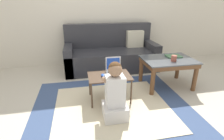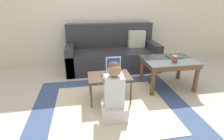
{
  "view_description": "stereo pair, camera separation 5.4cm",
  "coord_description": "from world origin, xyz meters",
  "px_view_note": "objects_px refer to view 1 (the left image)",
  "views": [
    {
      "loc": [
        -0.5,
        -2.27,
        1.39
      ],
      "look_at": [
        -0.05,
        0.02,
        0.46
      ],
      "focal_mm": 28.0,
      "sensor_mm": 36.0,
      "label": 1
    },
    {
      "loc": [
        -0.45,
        -2.28,
        1.39
      ],
      "look_at": [
        -0.05,
        0.02,
        0.46
      ],
      "focal_mm": 28.0,
      "sensor_mm": 36.0,
      "label": 2
    }
  ],
  "objects_px": {
    "laptop": "(114,71)",
    "book_on_table": "(174,56)",
    "laptop_desk": "(109,78)",
    "cup_on_table": "(174,58)",
    "coffee_table": "(168,63)",
    "person_seated": "(115,95)",
    "computer_mouse": "(103,75)",
    "couch": "(111,54)"
  },
  "relations": [
    {
      "from": "laptop_desk",
      "to": "person_seated",
      "type": "xyz_separation_m",
      "value": [
        -0.01,
        -0.43,
        -0.03
      ]
    },
    {
      "from": "book_on_table",
      "to": "coffee_table",
      "type": "bearing_deg",
      "value": -147.49
    },
    {
      "from": "couch",
      "to": "person_seated",
      "type": "xyz_separation_m",
      "value": [
        -0.29,
        -1.75,
        0.02
      ]
    },
    {
      "from": "book_on_table",
      "to": "laptop_desk",
      "type": "bearing_deg",
      "value": -163.21
    },
    {
      "from": "coffee_table",
      "to": "laptop_desk",
      "type": "bearing_deg",
      "value": -165.67
    },
    {
      "from": "cup_on_table",
      "to": "book_on_table",
      "type": "bearing_deg",
      "value": 60.79
    },
    {
      "from": "computer_mouse",
      "to": "book_on_table",
      "type": "xyz_separation_m",
      "value": [
        1.27,
        0.37,
        0.09
      ]
    },
    {
      "from": "person_seated",
      "to": "book_on_table",
      "type": "height_order",
      "value": "person_seated"
    },
    {
      "from": "cup_on_table",
      "to": "laptop",
      "type": "bearing_deg",
      "value": -175.16
    },
    {
      "from": "laptop",
      "to": "computer_mouse",
      "type": "distance_m",
      "value": 0.2
    },
    {
      "from": "coffee_table",
      "to": "book_on_table",
      "type": "relative_size",
      "value": 3.43
    },
    {
      "from": "couch",
      "to": "coffee_table",
      "type": "bearing_deg",
      "value": -54.09
    },
    {
      "from": "coffee_table",
      "to": "laptop",
      "type": "bearing_deg",
      "value": -168.16
    },
    {
      "from": "cup_on_table",
      "to": "laptop_desk",
      "type": "bearing_deg",
      "value": -172.07
    },
    {
      "from": "laptop_desk",
      "to": "book_on_table",
      "type": "height_order",
      "value": "book_on_table"
    },
    {
      "from": "laptop",
      "to": "cup_on_table",
      "type": "height_order",
      "value": "laptop"
    },
    {
      "from": "computer_mouse",
      "to": "coffee_table",
      "type": "bearing_deg",
      "value": 13.97
    },
    {
      "from": "laptop",
      "to": "computer_mouse",
      "type": "relative_size",
      "value": 2.34
    },
    {
      "from": "person_seated",
      "to": "book_on_table",
      "type": "xyz_separation_m",
      "value": [
        1.19,
        0.79,
        0.18
      ]
    },
    {
      "from": "laptop",
      "to": "person_seated",
      "type": "height_order",
      "value": "person_seated"
    },
    {
      "from": "coffee_table",
      "to": "cup_on_table",
      "type": "bearing_deg",
      "value": -77.23
    },
    {
      "from": "laptop_desk",
      "to": "book_on_table",
      "type": "bearing_deg",
      "value": 16.79
    },
    {
      "from": "coffee_table",
      "to": "book_on_table",
      "type": "xyz_separation_m",
      "value": [
        0.14,
        0.09,
        0.09
      ]
    },
    {
      "from": "laptop",
      "to": "book_on_table",
      "type": "relative_size",
      "value": 0.93
    },
    {
      "from": "coffee_table",
      "to": "book_on_table",
      "type": "height_order",
      "value": "book_on_table"
    },
    {
      "from": "laptop",
      "to": "cup_on_table",
      "type": "distance_m",
      "value": 0.99
    },
    {
      "from": "couch",
      "to": "coffee_table",
      "type": "relative_size",
      "value": 2.27
    },
    {
      "from": "book_on_table",
      "to": "person_seated",
      "type": "bearing_deg",
      "value": -146.52
    },
    {
      "from": "book_on_table",
      "to": "laptop",
      "type": "bearing_deg",
      "value": -165.13
    },
    {
      "from": "laptop",
      "to": "person_seated",
      "type": "relative_size",
      "value": 0.3
    },
    {
      "from": "couch",
      "to": "coffee_table",
      "type": "distance_m",
      "value": 1.3
    },
    {
      "from": "laptop_desk",
      "to": "book_on_table",
      "type": "relative_size",
      "value": 2.46
    },
    {
      "from": "couch",
      "to": "person_seated",
      "type": "distance_m",
      "value": 1.78
    },
    {
      "from": "computer_mouse",
      "to": "book_on_table",
      "type": "bearing_deg",
      "value": 16.3
    },
    {
      "from": "computer_mouse",
      "to": "cup_on_table",
      "type": "distance_m",
      "value": 1.18
    },
    {
      "from": "coffee_table",
      "to": "person_seated",
      "type": "relative_size",
      "value": 1.12
    },
    {
      "from": "laptop",
      "to": "book_on_table",
      "type": "height_order",
      "value": "laptop"
    },
    {
      "from": "coffee_table",
      "to": "couch",
      "type": "bearing_deg",
      "value": 125.91
    },
    {
      "from": "coffee_table",
      "to": "person_seated",
      "type": "bearing_deg",
      "value": -146.39
    },
    {
      "from": "computer_mouse",
      "to": "person_seated",
      "type": "height_order",
      "value": "person_seated"
    },
    {
      "from": "computer_mouse",
      "to": "laptop",
      "type": "bearing_deg",
      "value": 24.71
    },
    {
      "from": "laptop",
      "to": "computer_mouse",
      "type": "xyz_separation_m",
      "value": [
        -0.18,
        -0.08,
        -0.02
      ]
    }
  ]
}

